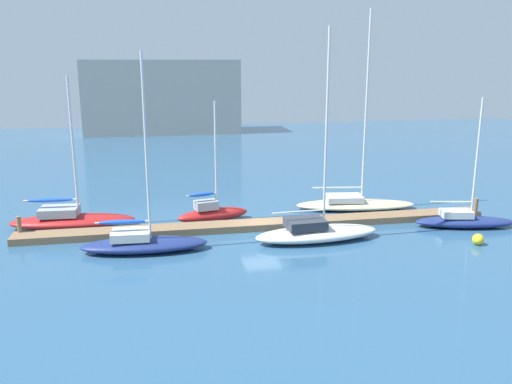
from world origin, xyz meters
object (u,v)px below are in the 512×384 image
sailboat_0 (71,219)px  sailboat_1 (142,242)px  sailboat_2 (212,212)px  sailboat_5 (464,220)px  mooring_buoy_yellow (478,239)px  harbor_building_distant (162,97)px  sailboat_3 (316,231)px  sailboat_4 (354,202)px

sailboat_0 → sailboat_1: (4.78, -5.55, -0.02)m
sailboat_2 → sailboat_5: size_ratio=0.96×
mooring_buoy_yellow → sailboat_1: bearing=172.3°
sailboat_2 → harbor_building_distant: harbor_building_distant is taller
sailboat_0 → mooring_buoy_yellow: size_ratio=14.45×
sailboat_2 → sailboat_3: bearing=-54.9°
harbor_building_distant → sailboat_3: bearing=-81.4°
sailboat_3 → mooring_buoy_yellow: (9.47, -2.63, -0.26)m
sailboat_2 → mooring_buoy_yellow: sailboat_2 is taller
sailboat_5 → sailboat_1: bearing=-167.1°
mooring_buoy_yellow → harbor_building_distant: bearing=107.3°
sailboat_0 → sailboat_2: (9.46, -0.39, 0.06)m
sailboat_5 → sailboat_0: bearing=-179.5°
mooring_buoy_yellow → sailboat_2: bearing=152.8°
sailboat_1 → sailboat_2: (4.68, 5.16, 0.08)m
sailboat_2 → harbor_building_distant: bearing=79.5°
sailboat_2 → sailboat_4: bearing=-7.0°
harbor_building_distant → sailboat_1: bearing=-92.5°
sailboat_0 → sailboat_3: (15.35, -5.63, 0.01)m
harbor_building_distant → sailboat_4: bearing=-74.6°
sailboat_1 → mooring_buoy_yellow: sailboat_1 is taller
sailboat_5 → harbor_building_distant: harbor_building_distant is taller
sailboat_2 → sailboat_3: 7.89m
sailboat_1 → harbor_building_distant: bearing=90.3°
sailboat_2 → sailboat_4: size_ratio=0.58×
mooring_buoy_yellow → harbor_building_distant: 59.66m
sailboat_0 → harbor_building_distant: 49.27m
mooring_buoy_yellow → harbor_building_distant: harbor_building_distant is taller
sailboat_2 → sailboat_4: sailboat_4 is taller
harbor_building_distant → mooring_buoy_yellow: bearing=-72.7°
harbor_building_distant → sailboat_5: bearing=-70.6°
sailboat_1 → sailboat_3: (10.57, -0.08, 0.03)m
sailboat_3 → mooring_buoy_yellow: size_ratio=18.60×
sailboat_0 → mooring_buoy_yellow: (24.81, -8.27, -0.25)m
sailboat_4 → harbor_building_distant: 49.73m
sailboat_0 → sailboat_1: size_ratio=0.87×
sailboat_1 → sailboat_2: bearing=50.6°
sailboat_1 → sailboat_2: size_ratio=1.38×
sailboat_4 → sailboat_3: bearing=-119.8°
sailboat_5 → harbor_building_distant: bearing=120.5°
harbor_building_distant → sailboat_2: bearing=-87.3°
sailboat_5 → mooring_buoy_yellow: size_ratio=12.52×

